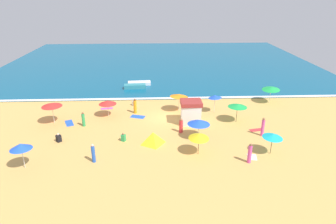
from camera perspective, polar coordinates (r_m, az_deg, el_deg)
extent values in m
plane|color=#E0A856|center=(33.83, -0.70, -1.12)|extent=(60.00, 60.00, 0.00)
cube|color=#0F567A|center=(60.50, -1.59, 9.66)|extent=(60.00, 44.00, 0.10)
cube|color=white|center=(39.64, -1.00, 2.68)|extent=(57.00, 0.70, 0.01)
cube|color=white|center=(32.16, 4.42, -0.38)|extent=(2.17, 1.96, 2.19)
cube|color=#A5332D|center=(31.67, 4.49, 1.80)|extent=(2.27, 2.03, 0.42)
cylinder|color=silver|center=(34.63, -11.53, 0.67)|extent=(0.05, 0.05, 1.88)
cone|color=red|center=(34.35, -11.62, 1.86)|extent=(2.04, 2.04, 0.44)
cylinder|color=silver|center=(35.38, 2.13, 1.80)|extent=(0.05, 0.05, 2.11)
cone|color=orange|center=(35.06, 2.15, 3.23)|extent=(3.07, 3.07, 0.50)
cylinder|color=silver|center=(35.38, 8.98, 1.54)|extent=(0.05, 0.05, 2.11)
cone|color=blue|center=(35.06, 9.07, 2.96)|extent=(2.21, 2.20, 0.49)
cylinder|color=#4C3823|center=(27.82, 19.39, -5.89)|extent=(0.05, 0.05, 1.89)
cone|color=#19B7C6|center=(27.46, 19.61, -4.38)|extent=(2.51, 2.51, 0.43)
cylinder|color=silver|center=(29.16, 5.91, -3.28)|extent=(0.05, 0.05, 1.89)
cone|color=blue|center=(28.83, 5.97, -1.92)|extent=(3.00, 3.00, 0.52)
cylinder|color=silver|center=(26.94, -26.28, -7.66)|extent=(0.05, 0.05, 2.19)
cone|color=blue|center=(26.53, -26.62, -5.96)|extent=(2.14, 2.16, 0.57)
cylinder|color=#4C3823|center=(26.33, 5.93, -6.19)|extent=(0.05, 0.05, 1.98)
cone|color=yellow|center=(25.95, 6.00, -4.63)|extent=(2.22, 2.24, 0.58)
cylinder|color=silver|center=(34.39, -21.35, -0.30)|extent=(0.05, 0.05, 2.27)
cone|color=red|center=(34.03, -21.59, 1.28)|extent=(2.70, 2.71, 0.36)
cylinder|color=#4C3823|center=(33.34, 13.17, -0.22)|extent=(0.05, 0.05, 2.03)
cone|color=green|center=(33.01, 13.31, 1.22)|extent=(2.82, 2.82, 0.35)
cylinder|color=silver|center=(40.22, 19.14, 3.10)|extent=(0.05, 0.05, 2.06)
cone|color=green|center=(39.94, 19.31, 4.33)|extent=(3.16, 3.17, 0.53)
pyramid|color=yellow|center=(28.05, -2.92, -5.05)|extent=(2.14, 2.06, 1.22)
cube|color=black|center=(30.40, -20.39, -4.81)|extent=(0.59, 0.59, 0.69)
sphere|color=beige|center=(30.21, -20.50, -4.06)|extent=(0.23, 0.23, 0.23)
cylinder|color=orange|center=(35.05, -6.38, 1.00)|extent=(0.42, 0.42, 1.57)
sphere|color=brown|center=(34.73, -6.45, 2.39)|extent=(0.27, 0.27, 0.27)
cube|color=white|center=(37.57, -6.56, 1.70)|extent=(0.57, 0.57, 0.60)
sphere|color=beige|center=(37.43, -6.59, 2.28)|extent=(0.23, 0.23, 0.23)
cylinder|color=#D84CA5|center=(30.91, 17.84, -2.95)|extent=(0.42, 0.42, 1.70)
sphere|color=#9E6B47|center=(30.52, 18.06, -1.30)|extent=(0.28, 0.28, 0.28)
cylinder|color=#D84CA5|center=(25.98, 15.52, -7.89)|extent=(0.45, 0.45, 1.58)
sphere|color=brown|center=(25.55, 15.73, -6.16)|extent=(0.23, 0.23, 0.23)
cylinder|color=red|center=(30.21, 2.53, -2.82)|extent=(0.47, 0.47, 1.30)
sphere|color=#9E6B47|center=(29.89, 2.56, -1.48)|extent=(0.27, 0.27, 0.27)
cube|color=green|center=(28.97, -8.61, -4.96)|extent=(0.48, 0.48, 0.67)
sphere|color=#9E6B47|center=(28.78, -8.66, -4.20)|extent=(0.20, 0.20, 0.20)
cylinder|color=green|center=(32.81, -16.04, -1.52)|extent=(0.47, 0.47, 1.39)
sphere|color=brown|center=(32.50, -16.19, -0.23)|extent=(0.23, 0.23, 0.23)
cylinder|color=blue|center=(25.93, -14.24, -7.91)|extent=(0.42, 0.42, 1.50)
sphere|color=beige|center=(25.52, -14.42, -6.25)|extent=(0.24, 0.24, 0.24)
cube|color=blue|center=(34.26, -18.56, -2.05)|extent=(1.41, 1.93, 0.01)
cube|color=blue|center=(34.28, -5.87, -0.91)|extent=(1.86, 1.41, 0.01)
cube|color=red|center=(32.28, 16.69, -3.35)|extent=(1.52, 0.89, 0.01)
cube|color=white|center=(27.21, 15.94, -8.38)|extent=(0.98, 1.16, 0.01)
cube|color=#D84CA5|center=(37.21, -11.76, 0.67)|extent=(1.53, 0.81, 0.01)
cube|color=white|center=(45.61, -5.57, 5.57)|extent=(3.52, 1.62, 0.46)
cube|color=teal|center=(43.90, -6.40, 4.96)|extent=(3.21, 1.27, 0.60)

